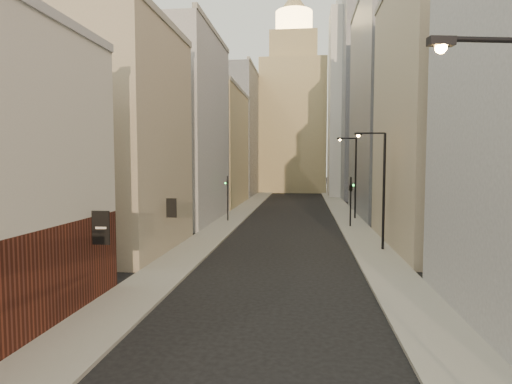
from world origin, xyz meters
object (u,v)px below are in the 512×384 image
Objects in this scene: white_tower at (351,96)px; streetlamp_mid at (381,184)px; clock_tower at (293,111)px; traffic_light_left at (228,190)px; traffic_light_right at (351,190)px; streetlamp_far at (354,173)px.

streetlamp_mid is at bearing -93.37° from white_tower.
streetlamp_mid is (8.05, -64.13, -12.72)m from clock_tower.
streetlamp_mid is (-2.95, -50.13, -13.69)m from white_tower.
white_tower is 8.30× the size of traffic_light_left.
white_tower is 8.30× the size of traffic_light_right.
clock_tower reaches higher than streetlamp_mid.
traffic_light_right is at bearing 90.26° from streetlamp_mid.
clock_tower is 4.90× the size of streetlamp_far.
streetlamp_mid is at bearing 159.18° from traffic_light_left.
white_tower reaches higher than traffic_light_right.
traffic_light_left is (-13.72, 13.78, -1.40)m from streetlamp_mid.
clock_tower is at bearing -72.13° from traffic_light_left.
clock_tower reaches higher than traffic_light_right.
traffic_light_left is (-16.67, -36.36, -15.10)m from white_tower.
traffic_light_left is at bearing -26.69° from traffic_light_right.
streetlamp_far reaches higher than streetlamp_mid.
clock_tower is at bearing 92.60° from streetlamp_mid.
streetlamp_far is at bearing -80.26° from clock_tower.
traffic_light_left is (-5.67, -50.36, -14.13)m from clock_tower.
traffic_light_left is at bearing -114.63° from white_tower.
streetlamp_far is 6.30m from traffic_light_right.
white_tower is at bearing 60.92° from streetlamp_far.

